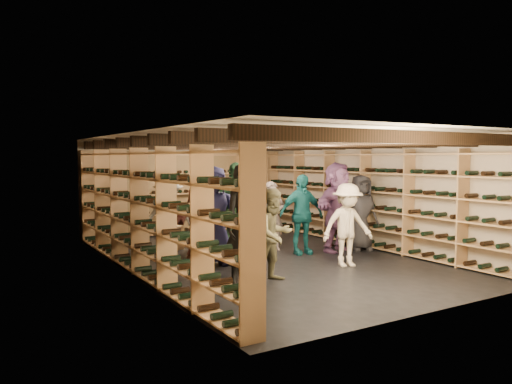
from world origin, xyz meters
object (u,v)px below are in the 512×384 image
object	(u,v)px
person_1	(246,226)
person_5	(198,221)
person_9	(169,216)
person_10	(234,207)
crate_loose	(270,231)
person_3	(347,225)
person_6	(214,216)
person_12	(361,213)
person_0	(250,225)
person_8	(343,213)
person_7	(272,216)
person_4	(301,214)
crate_stack_left	(170,238)
person_11	(337,207)
person_2	(274,235)
crate_stack_right	(202,236)

from	to	relation	value
person_1	person_5	world-z (taller)	person_1
person_9	person_10	size ratio (longest dim) A/B	0.84
crate_loose	person_3	world-z (taller)	person_3
person_6	person_12	xyz separation A→B (m)	(3.35, -0.30, -0.11)
person_0	person_8	distance (m)	3.17
person_7	person_9	size ratio (longest dim) A/B	0.93
person_3	person_4	world-z (taller)	person_4
person_6	person_10	world-z (taller)	person_10
crate_loose	person_5	size ratio (longest dim) A/B	0.34
crate_stack_left	person_11	size ratio (longest dim) A/B	0.31
person_3	person_6	size ratio (longest dim) A/B	0.83
crate_stack_left	person_5	distance (m)	1.23
person_1	person_9	bearing A→B (deg)	101.75
crate_loose	person_3	bearing A→B (deg)	-102.55
person_7	person_12	world-z (taller)	person_12
person_3	person_12	world-z (taller)	person_12
person_5	person_7	size ratio (longest dim) A/B	1.00
person_2	person_11	distance (m)	2.95
person_2	person_6	bearing A→B (deg)	89.97
person_4	person_6	world-z (taller)	person_6
person_10	person_11	xyz separation A→B (m)	(1.92, -1.01, -0.00)
person_0	person_5	bearing A→B (deg)	91.37
person_3	crate_stack_left	bearing A→B (deg)	137.83
person_0	person_6	bearing A→B (deg)	101.61
crate_stack_left	person_4	world-z (taller)	person_4
crate_stack_left	person_10	world-z (taller)	person_10
crate_stack_left	person_1	world-z (taller)	person_1
person_7	person_10	size ratio (longest dim) A/B	0.78
person_8	person_11	xyz separation A→B (m)	(-0.53, -0.42, 0.21)
person_1	person_8	bearing A→B (deg)	38.44
person_1	person_10	size ratio (longest dim) A/B	1.00
person_5	person_6	world-z (taller)	person_6
person_9	person_10	bearing A→B (deg)	-0.39
person_6	person_9	world-z (taller)	person_6
person_11	person_7	bearing A→B (deg)	126.71
crate_stack_right	crate_loose	size ratio (longest dim) A/B	1.36
person_0	person_5	distance (m)	1.45
person_6	person_10	bearing A→B (deg)	61.84
person_5	person_4	bearing A→B (deg)	-31.28
person_10	person_9	bearing A→B (deg)	164.29
person_3	person_7	bearing A→B (deg)	112.04
person_5	person_8	xyz separation A→B (m)	(3.36, -0.40, -0.00)
crate_loose	person_2	distance (m)	5.00
person_0	person_3	bearing A→B (deg)	-33.38
crate_stack_right	person_4	size ratio (longest dim) A/B	0.41
person_3	person_5	distance (m)	2.88
crate_stack_right	person_3	world-z (taller)	person_3
person_3	person_7	xyz separation A→B (m)	(-0.32, 2.02, -0.02)
person_2	person_11	size ratio (longest dim) A/B	0.79
crate_stack_left	person_12	xyz separation A→B (m)	(3.51, -2.08, 0.55)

